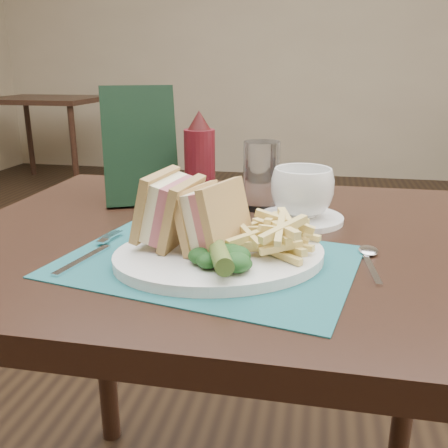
{
  "coord_description": "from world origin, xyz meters",
  "views": [
    {
      "loc": [
        0.16,
        -1.28,
        1.02
      ],
      "look_at": [
        0.02,
        -0.6,
        0.8
      ],
      "focal_mm": 40.0,
      "sensor_mm": 36.0,
      "label": 1
    }
  ],
  "objects_px": {
    "table_main": "(223,417)",
    "ketchup_bottle": "(200,159)",
    "placemat": "(208,261)",
    "check_presenter": "(140,146)",
    "saucer": "(301,219)",
    "plate": "(220,255)",
    "drinking_glass": "(261,176)",
    "sandwich_half_a": "(156,207)",
    "table_bg_left": "(50,141)",
    "coffee_cup": "(302,192)",
    "sandwich_half_b": "(201,214)"
  },
  "relations": [
    {
      "from": "table_main",
      "to": "ketchup_bottle",
      "type": "bearing_deg",
      "value": 116.98
    },
    {
      "from": "placemat",
      "to": "check_presenter",
      "type": "height_order",
      "value": "check_presenter"
    },
    {
      "from": "saucer",
      "to": "ketchup_bottle",
      "type": "relative_size",
      "value": 0.81
    },
    {
      "from": "saucer",
      "to": "ketchup_bottle",
      "type": "bearing_deg",
      "value": 162.0
    },
    {
      "from": "plate",
      "to": "saucer",
      "type": "bearing_deg",
      "value": 40.16
    },
    {
      "from": "ketchup_bottle",
      "to": "check_presenter",
      "type": "bearing_deg",
      "value": 178.97
    },
    {
      "from": "plate",
      "to": "saucer",
      "type": "height_order",
      "value": "plate"
    },
    {
      "from": "drinking_glass",
      "to": "ketchup_bottle",
      "type": "distance_m",
      "value": 0.12
    },
    {
      "from": "placemat",
      "to": "plate",
      "type": "height_order",
      "value": "plate"
    },
    {
      "from": "plate",
      "to": "sandwich_half_a",
      "type": "xyz_separation_m",
      "value": [
        -0.1,
        0.02,
        0.06
      ]
    },
    {
      "from": "ketchup_bottle",
      "to": "sandwich_half_a",
      "type": "bearing_deg",
      "value": -90.26
    },
    {
      "from": "table_main",
      "to": "ketchup_bottle",
      "type": "relative_size",
      "value": 4.84
    },
    {
      "from": "table_bg_left",
      "to": "coffee_cup",
      "type": "distance_m",
      "value": 3.9
    },
    {
      "from": "placemat",
      "to": "check_presenter",
      "type": "xyz_separation_m",
      "value": [
        -0.2,
        0.29,
        0.11
      ]
    },
    {
      "from": "table_main",
      "to": "sandwich_half_b",
      "type": "height_order",
      "value": "sandwich_half_b"
    },
    {
      "from": "placemat",
      "to": "coffee_cup",
      "type": "height_order",
      "value": "coffee_cup"
    },
    {
      "from": "sandwich_half_a",
      "to": "check_presenter",
      "type": "bearing_deg",
      "value": 121.96
    },
    {
      "from": "sandwich_half_a",
      "to": "drinking_glass",
      "type": "bearing_deg",
      "value": 73.21
    },
    {
      "from": "saucer",
      "to": "table_main",
      "type": "bearing_deg",
      "value": -146.66
    },
    {
      "from": "ketchup_bottle",
      "to": "check_presenter",
      "type": "height_order",
      "value": "check_presenter"
    },
    {
      "from": "table_main",
      "to": "plate",
      "type": "xyz_separation_m",
      "value": [
        0.02,
        -0.13,
        0.38
      ]
    },
    {
      "from": "drinking_glass",
      "to": "check_presenter",
      "type": "bearing_deg",
      "value": -179.49
    },
    {
      "from": "coffee_cup",
      "to": "drinking_glass",
      "type": "xyz_separation_m",
      "value": [
        -0.08,
        0.07,
        0.01
      ]
    },
    {
      "from": "plate",
      "to": "drinking_glass",
      "type": "bearing_deg",
      "value": 61.3
    },
    {
      "from": "coffee_cup",
      "to": "drinking_glass",
      "type": "distance_m",
      "value": 0.11
    },
    {
      "from": "plate",
      "to": "saucer",
      "type": "distance_m",
      "value": 0.24
    },
    {
      "from": "table_main",
      "to": "saucer",
      "type": "bearing_deg",
      "value": 33.34
    },
    {
      "from": "saucer",
      "to": "drinking_glass",
      "type": "distance_m",
      "value": 0.12
    },
    {
      "from": "sandwich_half_a",
      "to": "sandwich_half_b",
      "type": "height_order",
      "value": "sandwich_half_a"
    },
    {
      "from": "saucer",
      "to": "drinking_glass",
      "type": "relative_size",
      "value": 1.15
    },
    {
      "from": "check_presenter",
      "to": "table_bg_left",
      "type": "bearing_deg",
      "value": 99.63
    },
    {
      "from": "table_bg_left",
      "to": "saucer",
      "type": "xyz_separation_m",
      "value": [
        2.31,
        -3.12,
        0.38
      ]
    },
    {
      "from": "table_main",
      "to": "table_bg_left",
      "type": "bearing_deg",
      "value": 124.36
    },
    {
      "from": "placemat",
      "to": "ketchup_bottle",
      "type": "bearing_deg",
      "value": 105.83
    },
    {
      "from": "table_bg_left",
      "to": "sandwich_half_a",
      "type": "bearing_deg",
      "value": -57.51
    },
    {
      "from": "plate",
      "to": "coffee_cup",
      "type": "relative_size",
      "value": 2.72
    },
    {
      "from": "drinking_glass",
      "to": "check_presenter",
      "type": "xyz_separation_m",
      "value": [
        -0.24,
        -0.0,
        0.05
      ]
    },
    {
      "from": "plate",
      "to": "saucer",
      "type": "xyz_separation_m",
      "value": [
        0.1,
        0.22,
        -0.0
      ]
    },
    {
      "from": "saucer",
      "to": "check_presenter",
      "type": "height_order",
      "value": "check_presenter"
    },
    {
      "from": "placemat",
      "to": "coffee_cup",
      "type": "bearing_deg",
      "value": 61.43
    },
    {
      "from": "placemat",
      "to": "ketchup_bottle",
      "type": "distance_m",
      "value": 0.31
    },
    {
      "from": "placemat",
      "to": "drinking_glass",
      "type": "bearing_deg",
      "value": 82.4
    },
    {
      "from": "saucer",
      "to": "check_presenter",
      "type": "bearing_deg",
      "value": 168.17
    },
    {
      "from": "ketchup_bottle",
      "to": "plate",
      "type": "bearing_deg",
      "value": -70.81
    },
    {
      "from": "table_main",
      "to": "ketchup_bottle",
      "type": "height_order",
      "value": "ketchup_bottle"
    },
    {
      "from": "sandwich_half_b",
      "to": "drinking_glass",
      "type": "relative_size",
      "value": 0.76
    },
    {
      "from": "table_bg_left",
      "to": "placemat",
      "type": "xyz_separation_m",
      "value": [
        2.19,
        -3.34,
        0.38
      ]
    },
    {
      "from": "placemat",
      "to": "sandwich_half_a",
      "type": "bearing_deg",
      "value": 164.39
    },
    {
      "from": "sandwich_half_b",
      "to": "ketchup_bottle",
      "type": "height_order",
      "value": "ketchup_bottle"
    },
    {
      "from": "drinking_glass",
      "to": "check_presenter",
      "type": "height_order",
      "value": "check_presenter"
    }
  ]
}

